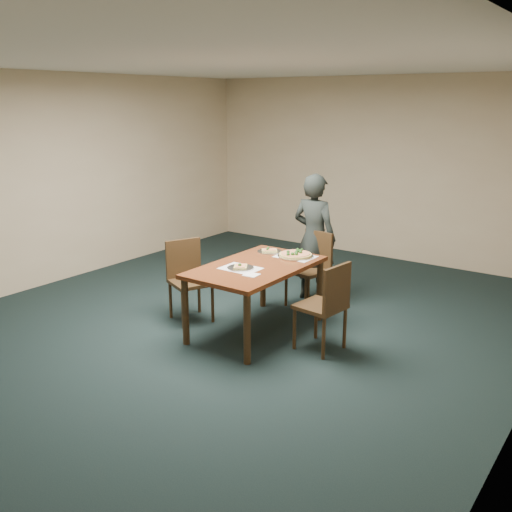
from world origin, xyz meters
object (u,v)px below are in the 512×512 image
Objects in this scene: chair_right at (327,302)px; pizza_pan at (295,255)px; slice_plate_far at (269,251)px; chair_far at (312,264)px; slice_plate_near at (240,267)px; diner at (314,238)px; dining_table at (256,273)px; chair_left at (188,275)px.

pizza_pan is (-0.69, 0.52, 0.26)m from chair_right.
slice_plate_far is at bearing 179.97° from pizza_pan.
chair_far is 1.30m from slice_plate_near.
diner is (-0.88, 1.26, 0.28)m from chair_right.
slice_plate_far is (-0.13, 0.72, -0.00)m from slice_plate_near.
dining_table is 1.65× the size of chair_far.
pizza_pan is 0.35m from slice_plate_far.
pizza_pan is at bearing -33.41° from chair_left.
chair_right is 1.19m from slice_plate_far.
slice_plate_near is (0.81, -0.07, 0.25)m from chair_left.
chair_far reaches higher than pizza_pan.
dining_table is at bearing -57.76° from chair_left.
dining_table is 5.36× the size of slice_plate_near.
pizza_pan is (0.18, -0.73, -0.02)m from diner.
chair_far is 0.35m from diner.
chair_right reaches higher than slice_plate_near.
chair_far is 3.25× the size of slice_plate_far.
slice_plate_near reaches higher than dining_table.
dining_table is 0.94× the size of diner.
chair_far reaches higher than dining_table.
chair_far is at bearing 100.11° from pizza_pan.
dining_table is at bearing -70.32° from slice_plate_far.
chair_far reaches higher than slice_plate_near.
chair_far is 1.52m from chair_left.
diner is 0.75m from slice_plate_far.
slice_plate_near is at bearing -106.90° from dining_table.
dining_table is 1.65× the size of chair_right.
slice_plate_far is (0.67, 0.65, 0.25)m from chair_left.
chair_right is 2.27× the size of pizza_pan.
slice_plate_near is at bearing -106.94° from pizza_pan.
diner is (0.84, 1.39, 0.28)m from chair_left.
diner is 1.46m from slice_plate_near.
slice_plate_far reaches higher than dining_table.
chair_left is 0.57× the size of diner.
slice_plate_far is (-0.19, 0.53, 0.10)m from dining_table.
diner is at bearing -138.09° from chair_right.
chair_right reaches higher than dining_table.
chair_far is at bearing 84.48° from slice_plate_near.
pizza_pan is at bearing 106.00° from diner.
slice_plate_far is (-1.04, 0.52, 0.25)m from chair_right.
diner is at bearing 88.53° from slice_plate_near.
chair_far and chair_left have the same top height.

